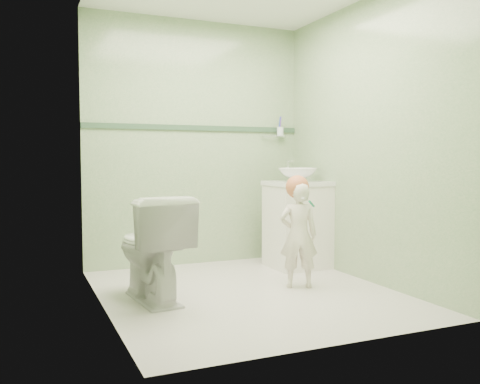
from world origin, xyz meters
name	(u,v)px	position (x,y,z in m)	size (l,w,h in m)	color
ground	(248,292)	(0.00, 0.00, 0.00)	(2.50, 2.50, 0.00)	silver
room_shell	(248,139)	(0.00, 0.00, 1.20)	(2.50, 2.54, 2.40)	#86AD7B
trim_stripe	(196,128)	(0.00, 1.24, 1.35)	(2.20, 0.02, 0.05)	#34533A
vanity	(297,226)	(0.84, 0.70, 0.40)	(0.52, 0.50, 0.80)	white
counter	(298,183)	(0.84, 0.70, 0.81)	(0.54, 0.52, 0.04)	white
basin	(298,175)	(0.84, 0.70, 0.89)	(0.37, 0.37, 0.13)	white
faucet	(288,166)	(0.84, 0.89, 0.97)	(0.03, 0.13, 0.18)	silver
cup_holder	(279,132)	(0.89, 1.18, 1.33)	(0.26, 0.07, 0.21)	silver
toilet	(152,248)	(-0.74, 0.08, 0.39)	(0.44, 0.77, 0.78)	white
toddler	(299,235)	(0.45, -0.01, 0.43)	(0.31, 0.20, 0.85)	white
hair_cap	(297,187)	(0.45, 0.02, 0.82)	(0.19, 0.19, 0.19)	#C5693E
teal_toothbrush	(311,203)	(0.47, -0.15, 0.70)	(0.11, 0.14, 0.08)	#0D7B53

